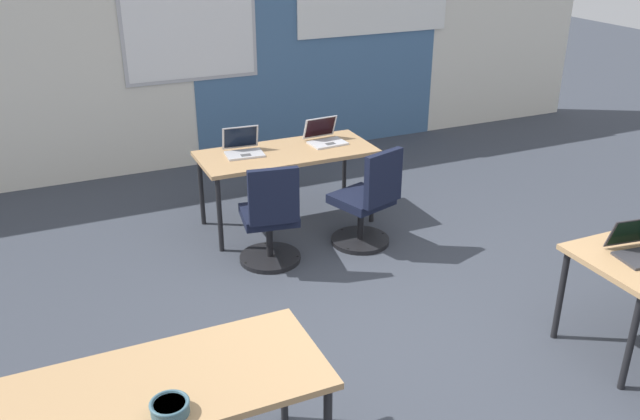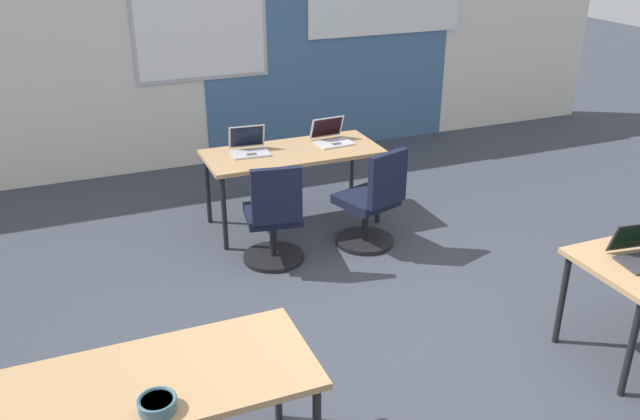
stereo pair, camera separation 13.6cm
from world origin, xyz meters
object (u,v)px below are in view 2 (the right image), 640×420
Objects in this scene: desk_far_center at (293,157)px; laptop_far_left at (249,147)px; desk_near_left at (148,391)px; chair_far_left at (274,223)px; chair_far_right at (371,207)px; snack_bowl at (157,403)px; laptop_far_right at (332,138)px.

laptop_far_left reaches higher than desk_far_center.
chair_far_left is at bearing 57.71° from desk_near_left.
chair_far_right is 5.18× the size of snack_bowl.
chair_far_right is at bearing -91.48° from laptop_far_right.
desk_far_center is 4.54× the size of laptop_far_right.
desk_near_left is 4.53× the size of laptop_far_left.
laptop_far_right is at bearing -128.12° from chair_far_left.
laptop_far_right is at bearing 55.17° from snack_bowl.
chair_far_right is 1.23m from laptop_far_left.
desk_far_center is at bearing -111.94° from chair_far_left.
snack_bowl is at bearing -119.87° from desk_far_center.
laptop_far_right reaches higher than desk_far_center.
desk_near_left is 3.21m from laptop_far_left.
laptop_far_left is at bearing -83.99° from chair_far_left.
laptop_far_right reaches higher than desk_near_left.
snack_bowl is at bearing 28.51° from chair_far_right.
desk_far_center is 3.49m from snack_bowl.
desk_far_center is at bearing -9.50° from laptop_far_left.
laptop_far_right is (0.42, 0.08, 0.11)m from desk_far_center.
chair_far_left is (-0.42, -0.70, -0.28)m from desk_far_center.
desk_far_center is 0.87m from chair_far_left.
laptop_far_right is 1.00× the size of laptop_far_left.
desk_near_left is 1.74× the size of chair_far_right.
snack_bowl is at bearing -108.76° from laptop_far_left.
desk_far_center is at bearing -173.68° from laptop_far_right.
laptop_far_left reaches higher than desk_near_left.
chair_far_right is 2.61× the size of laptop_far_left.
chair_far_right reaches higher than desk_far_center.
snack_bowl reaches higher than desk_near_left.
laptop_far_left is 0.38× the size of chair_far_left.
laptop_far_right is at bearing 52.97° from desk_near_left.
snack_bowl is (-1.36, -3.12, -0.01)m from laptop_far_left.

